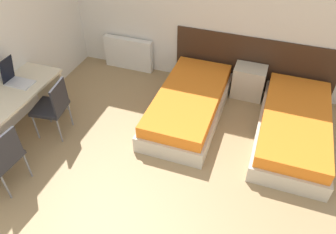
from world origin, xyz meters
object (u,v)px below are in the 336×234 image
object	(u,v)px
bed_near_window	(189,104)
laptop	(16,78)
chair_near_laptop	(53,105)
bed_near_door	(294,127)
nightstand	(249,82)
chair_near_notebook	(2,156)

from	to	relation	value
bed_near_window	laptop	world-z (taller)	laptop
bed_near_window	laptop	bearing A→B (deg)	-155.38
chair_near_laptop	laptop	bearing A→B (deg)	171.51
bed_near_door	laptop	xyz separation A→B (m)	(-3.70, -0.99, 0.62)
nightstand	chair_near_laptop	size ratio (longest dim) A/B	0.62
bed_near_door	laptop	world-z (taller)	laptop
chair_near_notebook	bed_near_door	bearing A→B (deg)	36.57
nightstand	chair_near_laptop	xyz separation A→B (m)	(-2.42, -1.82, 0.23)
chair_near_notebook	laptop	distance (m)	1.17
bed_near_window	chair_near_laptop	xyz separation A→B (m)	(-1.66, -1.00, 0.29)
bed_near_door	nightstand	bearing A→B (deg)	132.91
bed_near_window	nightstand	xyz separation A→B (m)	(0.77, 0.82, 0.06)
bed_near_door	chair_near_laptop	size ratio (longest dim) A/B	2.34
bed_near_door	nightstand	world-z (taller)	nightstand
chair_near_laptop	chair_near_notebook	world-z (taller)	same
chair_near_laptop	laptop	world-z (taller)	laptop
bed_near_door	chair_near_notebook	world-z (taller)	chair_near_notebook
bed_near_door	bed_near_window	bearing A→B (deg)	180.00
bed_near_window	chair_near_laptop	size ratio (longest dim) A/B	2.34
bed_near_door	chair_near_laptop	xyz separation A→B (m)	(-3.19, -1.00, 0.29)
nightstand	chair_near_laptop	world-z (taller)	chair_near_laptop
bed_near_window	nightstand	world-z (taller)	nightstand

